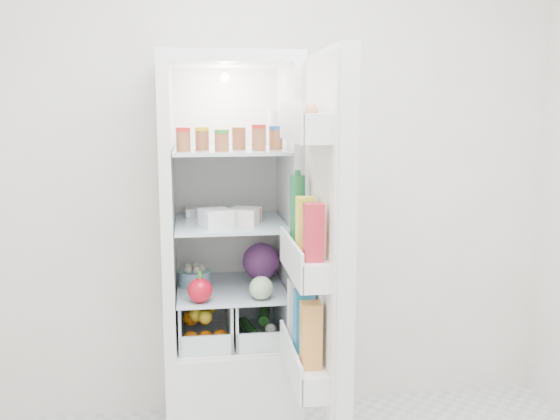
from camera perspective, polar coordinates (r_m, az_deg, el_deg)
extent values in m
cube|color=beige|center=(3.15, -1.40, 4.45)|extent=(3.00, 0.02, 2.60)
cube|color=silver|center=(3.12, -4.44, -15.68)|extent=(0.60, 0.60, 0.50)
cube|color=silver|center=(2.83, -4.84, 13.49)|extent=(0.60, 0.60, 0.05)
cube|color=silver|center=(3.13, -4.99, 1.17)|extent=(0.60, 0.05, 1.25)
cube|color=silver|center=(2.86, -10.17, 0.26)|extent=(0.05, 0.60, 1.25)
cube|color=silver|center=(2.89, 0.78, 0.52)|extent=(0.05, 0.60, 1.25)
cube|color=white|center=(3.10, -4.96, 1.09)|extent=(0.50, 0.01, 1.25)
sphere|color=white|center=(3.04, -5.08, 11.98)|extent=(0.05, 0.05, 0.05)
cube|color=silver|center=(2.92, -4.53, -7.16)|extent=(0.49, 0.53, 0.01)
cube|color=silver|center=(2.85, -4.61, -1.17)|extent=(0.49, 0.53, 0.02)
cube|color=silver|center=(2.81, -4.69, 5.46)|extent=(0.49, 0.53, 0.02)
cylinder|color=#B21919|center=(2.67, -8.84, 6.25)|extent=(0.06, 0.06, 0.08)
cylinder|color=gold|center=(2.72, -7.13, 6.34)|extent=(0.06, 0.06, 0.08)
cylinder|color=#267226|center=(2.64, -5.34, 6.29)|extent=(0.06, 0.06, 0.08)
cylinder|color=brown|center=(2.74, -3.78, 6.43)|extent=(0.06, 0.06, 0.08)
cylinder|color=#B21919|center=(2.68, -1.94, 6.37)|extent=(0.06, 0.06, 0.08)
cylinder|color=#194C8C|center=(2.74, -0.39, 6.44)|extent=(0.06, 0.06, 0.08)
cylinder|color=silver|center=(2.95, -0.69, 7.46)|extent=(0.06, 0.06, 0.17)
cube|color=white|center=(2.71, -5.88, -0.73)|extent=(0.16, 0.16, 0.08)
cube|color=white|center=(2.77, -3.26, -0.56)|extent=(0.16, 0.16, 0.07)
cylinder|color=#DB4620|center=(2.80, -2.75, -0.48)|extent=(0.11, 0.11, 0.07)
cube|color=silver|center=(3.02, -7.24, -0.11)|extent=(0.16, 0.12, 0.04)
sphere|color=#551D4C|center=(3.01, -1.74, -4.71)|extent=(0.18, 0.18, 0.18)
sphere|color=#B50B1E|center=(2.69, -7.32, -7.30)|extent=(0.11, 0.11, 0.11)
cylinder|color=#83B3C4|center=(2.95, -7.82, -6.18)|extent=(0.15, 0.15, 0.07)
sphere|color=#A8C392|center=(2.72, -1.73, -7.13)|extent=(0.10, 0.10, 0.10)
sphere|color=#E3520B|center=(2.86, -8.13, -11.59)|extent=(0.07, 0.07, 0.07)
sphere|color=#E3520B|center=(2.87, -6.80, -11.56)|extent=(0.07, 0.07, 0.07)
sphere|color=#E3520B|center=(2.87, -5.48, -11.52)|extent=(0.07, 0.07, 0.07)
sphere|color=#E3520B|center=(2.96, -8.17, -9.77)|extent=(0.07, 0.07, 0.07)
sphere|color=#E3520B|center=(2.96, -6.89, -9.73)|extent=(0.07, 0.07, 0.07)
sphere|color=gold|center=(2.89, -7.68, -9.49)|extent=(0.06, 0.06, 0.06)
sphere|color=gold|center=(3.00, -6.35, -8.77)|extent=(0.06, 0.06, 0.06)
sphere|color=gold|center=(2.85, -6.85, -9.72)|extent=(0.06, 0.06, 0.06)
cylinder|color=#184617|center=(2.99, -2.87, -10.78)|extent=(0.09, 0.21, 0.05)
cylinder|color=#184617|center=(3.03, -1.44, -9.50)|extent=(0.08, 0.21, 0.05)
sphere|color=white|center=(2.88, -1.83, -11.56)|extent=(0.05, 0.05, 0.05)
sphere|color=white|center=(2.90, -0.88, -10.82)|extent=(0.05, 0.05, 0.05)
cube|color=silver|center=(2.32, 4.42, -1.71)|extent=(0.07, 0.60, 1.30)
cube|color=white|center=(2.31, 3.58, -1.74)|extent=(0.01, 0.56, 1.26)
cube|color=white|center=(2.26, 2.42, 7.58)|extent=(0.11, 0.50, 0.10)
cube|color=white|center=(2.33, 2.34, -4.79)|extent=(0.11, 0.50, 0.10)
cube|color=white|center=(2.46, 2.27, -13.85)|extent=(0.11, 0.50, 0.10)
sphere|color=#AF764F|center=(2.14, 2.86, 9.08)|extent=(0.05, 0.05, 0.05)
sphere|color=#AF764F|center=(2.22, 2.48, 9.10)|extent=(0.05, 0.05, 0.05)
sphere|color=#AF764F|center=(2.30, 2.11, 9.11)|extent=(0.05, 0.05, 0.05)
sphere|color=#AF764F|center=(2.38, 1.78, 9.12)|extent=(0.05, 0.05, 0.05)
cylinder|color=#1A5E31|center=(2.44, 1.61, 0.17)|extent=(0.06, 0.06, 0.26)
cube|color=#FBFE38|center=(2.27, 2.36, -1.30)|extent=(0.07, 0.07, 0.20)
cube|color=red|center=(2.13, 3.08, -2.05)|extent=(0.07, 0.07, 0.20)
cube|color=white|center=(2.54, 1.57, -9.01)|extent=(0.07, 0.07, 0.24)
cube|color=#2689C0|center=(2.40, 2.17, -10.13)|extent=(0.07, 0.07, 0.24)
cube|color=#F09C44|center=(2.26, 2.84, -11.38)|extent=(0.07, 0.07, 0.24)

